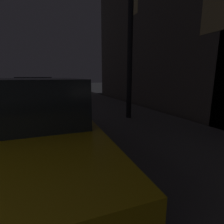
# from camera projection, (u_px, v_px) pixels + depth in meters

# --- Properties ---
(car_yellow_cab) EXTENTS (2.19, 4.61, 1.43)m
(car_yellow_cab) POSITION_uv_depth(u_px,v_px,m) (26.00, 127.00, 2.62)
(car_yellow_cab) COLOR gold
(car_yellow_cab) RESTS_ON ground
(car_silver) EXTENTS (1.97, 4.29, 1.43)m
(car_silver) POSITION_uv_depth(u_px,v_px,m) (35.00, 92.00, 8.60)
(car_silver) COLOR #B7B7BF
(car_silver) RESTS_ON ground
(street_lamp) EXTENTS (0.44, 0.44, 5.16)m
(street_lamp) POSITION_uv_depth(u_px,v_px,m) (131.00, 0.00, 4.86)
(street_lamp) COLOR black
(street_lamp) RESTS_ON sidewalk
(building_mid) EXTENTS (8.55, 10.25, 9.19)m
(building_mid) POSITION_uv_depth(u_px,v_px,m) (213.00, 14.00, 8.73)
(building_mid) COLOR #6B6056
(building_mid) RESTS_ON ground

